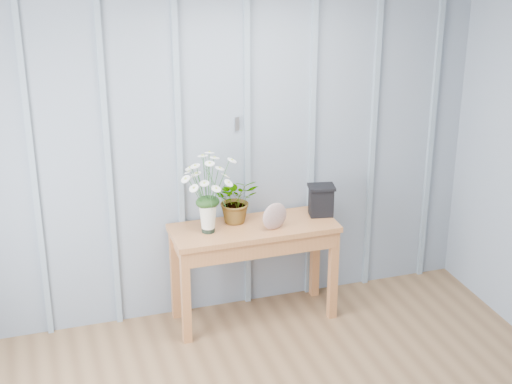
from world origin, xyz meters
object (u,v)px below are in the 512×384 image
object	(u,v)px
felt_disc_vessel	(275,216)
carved_box	(321,200)
daisy_vase	(207,183)
sideboard	(254,240)

from	to	relation	value
felt_disc_vessel	carved_box	size ratio (longest dim) A/B	0.86
daisy_vase	felt_disc_vessel	size ratio (longest dim) A/B	2.92
sideboard	carved_box	distance (m)	0.58
daisy_vase	carved_box	bearing A→B (deg)	2.32
felt_disc_vessel	carved_box	xyz separation A→B (m)	(0.41, 0.14, 0.02)
sideboard	felt_disc_vessel	size ratio (longest dim) A/B	5.99
sideboard	daisy_vase	distance (m)	0.59
sideboard	daisy_vase	xyz separation A→B (m)	(-0.34, -0.00, 0.48)
felt_disc_vessel	carved_box	bearing A→B (deg)	3.99
sideboard	felt_disc_vessel	xyz separation A→B (m)	(0.12, -0.10, 0.21)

